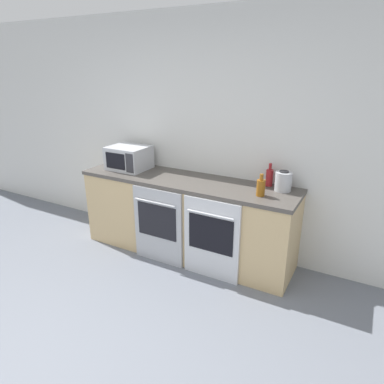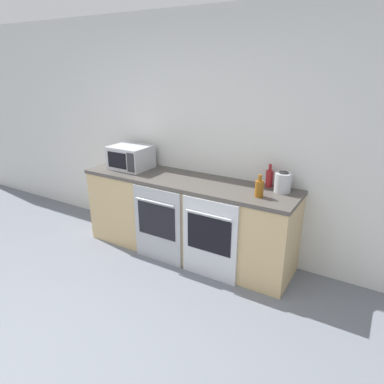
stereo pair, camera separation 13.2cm
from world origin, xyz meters
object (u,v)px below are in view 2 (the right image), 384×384
Objects in this scene: bottle_red at (269,178)px; bottle_amber at (259,188)px; oven_right at (209,240)px; oven_left at (157,225)px; microwave at (131,157)px; kettle at (283,182)px.

bottle_red is 0.32m from bottle_amber.
oven_right is at bearing -150.61° from bottle_amber.
oven_left is at bearing 180.00° from oven_right.
microwave is at bearing 150.45° from oven_left.
bottle_red is at bearing 153.65° from kettle.
microwave is 1.65m from bottle_amber.
bottle_red is 1.09× the size of bottle_amber.
bottle_amber is at bearing -87.47° from bottle_red.
bottle_amber is at bearing 12.22° from oven_left.
oven_left is 1.88× the size of microwave.
microwave is 1.80m from kettle.
oven_right is 1.43m from microwave.
bottle_amber reaches higher than kettle.
bottle_red is (0.38, 0.54, 0.55)m from oven_right.
microwave reaches higher than oven_left.
microwave is (-0.62, 0.35, 0.59)m from oven_left.
bottle_red reaches higher than oven_right.
kettle is (1.17, 0.46, 0.55)m from oven_left.
oven_right is 3.61× the size of bottle_red.
kettle reaches higher than oven_right.
oven_left is 1.18m from bottle_amber.
kettle is (1.79, 0.11, -0.04)m from microwave.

